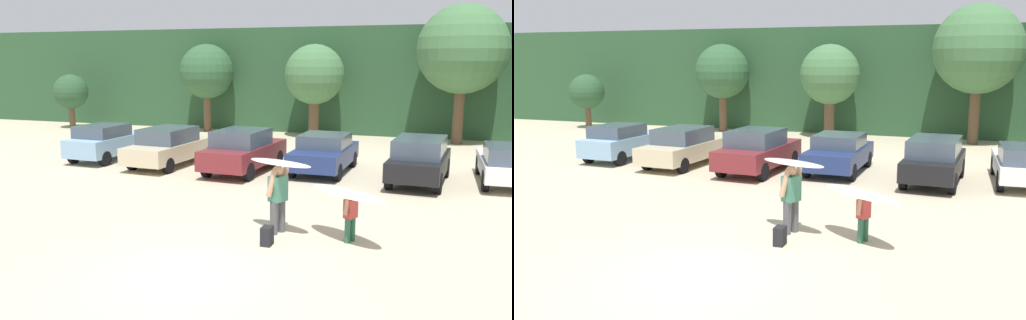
% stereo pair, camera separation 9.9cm
% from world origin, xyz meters
% --- Properties ---
extents(ground_plane, '(120.00, 120.00, 0.00)m').
position_xyz_m(ground_plane, '(0.00, 0.00, 0.00)').
color(ground_plane, '#C1B293').
extents(hillside_ridge, '(108.00, 12.00, 6.15)m').
position_xyz_m(hillside_ridge, '(0.00, 28.18, 3.08)').
color(hillside_ridge, '#284C2D').
rests_on(hillside_ridge, ground_plane).
extents(tree_far_right, '(2.17, 2.17, 3.39)m').
position_xyz_m(tree_far_right, '(-17.79, 19.60, 2.27)').
color(tree_far_right, brown).
rests_on(tree_far_right, ground_plane).
extents(tree_far_left, '(3.23, 3.23, 5.21)m').
position_xyz_m(tree_far_left, '(-8.99, 20.94, 3.56)').
color(tree_far_left, brown).
rests_on(tree_far_left, ground_plane).
extents(tree_center, '(3.29, 3.29, 5.14)m').
position_xyz_m(tree_center, '(-2.34, 20.61, 3.44)').
color(tree_center, brown).
rests_on(tree_center, ground_plane).
extents(tree_ridge_back, '(4.49, 4.49, 7.05)m').
position_xyz_m(tree_ridge_back, '(5.23, 20.63, 4.78)').
color(tree_ridge_back, brown).
rests_on(tree_ridge_back, ground_plane).
extents(parked_car_sky_blue, '(1.94, 3.98, 1.55)m').
position_xyz_m(parked_car_sky_blue, '(-9.05, 10.68, 0.81)').
color(parked_car_sky_blue, '#84ADD1').
rests_on(parked_car_sky_blue, ground_plane).
extents(parked_car_champagne, '(2.11, 4.85, 1.57)m').
position_xyz_m(parked_car_champagne, '(-5.88, 10.54, 0.79)').
color(parked_car_champagne, beige).
rests_on(parked_car_champagne, ground_plane).
extents(parked_car_maroon, '(2.14, 4.56, 1.67)m').
position_xyz_m(parked_car_maroon, '(-2.55, 10.20, 0.86)').
color(parked_car_maroon, maroon).
rests_on(parked_car_maroon, ground_plane).
extents(parked_car_navy, '(1.98, 4.32, 1.48)m').
position_xyz_m(parked_car_navy, '(0.39, 11.25, 0.77)').
color(parked_car_navy, navy).
rests_on(parked_car_navy, ground_plane).
extents(parked_car_black, '(2.03, 4.35, 1.61)m').
position_xyz_m(parked_car_black, '(3.96, 10.46, 0.86)').
color(parked_car_black, black).
rests_on(parked_car_black, ground_plane).
extents(parked_car_white, '(2.01, 4.50, 1.47)m').
position_xyz_m(parked_car_white, '(6.91, 11.16, 0.78)').
color(parked_car_white, white).
rests_on(parked_car_white, ground_plane).
extents(person_adult, '(0.46, 0.79, 1.73)m').
position_xyz_m(person_adult, '(0.99, 3.37, 0.98)').
color(person_adult, '#4C4C51').
rests_on(person_adult, ground_plane).
extents(person_child, '(0.33, 0.55, 1.24)m').
position_xyz_m(person_child, '(2.82, 3.30, 0.70)').
color(person_child, '#26593F').
rests_on(person_child, ground_plane).
extents(surfboard_white, '(1.90, 1.17, 0.10)m').
position_xyz_m(surfboard_white, '(1.06, 3.28, 1.81)').
color(surfboard_white, white).
extents(surfboard_cream, '(2.31, 1.88, 0.12)m').
position_xyz_m(surfboard_cream, '(2.75, 3.23, 1.20)').
color(surfboard_cream, beige).
extents(backpack_dropped, '(0.24, 0.34, 0.45)m').
position_xyz_m(backpack_dropped, '(1.03, 2.40, 0.22)').
color(backpack_dropped, black).
rests_on(backpack_dropped, ground_plane).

